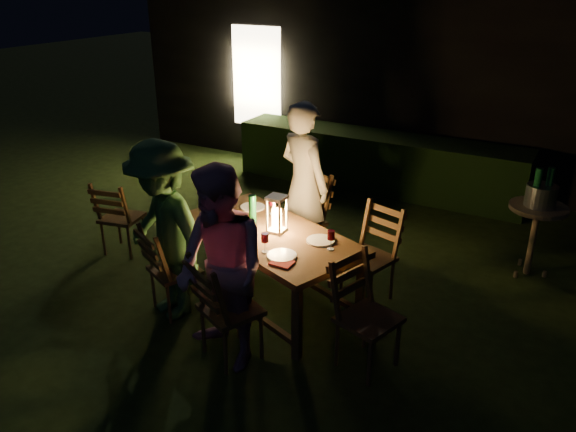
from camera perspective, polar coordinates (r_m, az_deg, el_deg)
The scene contains 29 objects.
garden_envelope at distance 10.15m, azimuth 17.07°, elevation 14.94°, with size 40.00×40.00×3.20m.
dining_table at distance 5.16m, azimuth -1.91°, elevation -2.32°, with size 2.00×1.48×0.75m.
chair_near_left at distance 5.32m, azimuth -11.48°, elevation -6.80°, with size 0.56×0.57×0.92m.
chair_near_right at distance 4.65m, azimuth -5.97°, elevation -11.05°, with size 0.59×0.61×0.98m.
chair_far_left at distance 6.07m, azimuth 1.25°, elevation -1.89°, with size 0.65×0.66×1.05m.
chair_far_right at distance 5.46m, azimuth 8.16°, elevation -5.58°, with size 0.54×0.56×0.96m.
chair_end at distance 4.58m, azimuth 7.90°, elevation -11.80°, with size 0.57×0.55×0.96m.
chair_spare at distance 6.55m, azimuth -16.48°, elevation -1.34°, with size 0.48×0.51×0.91m.
person_house_side at distance 5.88m, azimuth 1.64°, elevation 3.22°, with size 0.64×0.42×1.76m, color #F3E7CF.
person_opp_right at distance 4.34m, azimuth -6.80°, elevation -5.46°, with size 0.81×0.63×1.66m, color #B37B9F.
person_opp_left at distance 5.05m, azimuth -12.47°, elevation -1.58°, with size 1.07×0.62×1.66m, color #2E5C2E.
lantern at distance 5.06m, azimuth -1.15°, elevation 0.00°, with size 0.16×0.16×0.35m.
plate_far_left at distance 5.65m, azimuth -3.62°, elevation 0.91°, with size 0.25×0.25×0.01m, color white.
plate_near_left at distance 5.42m, azimuth -7.35°, elevation -0.24°, with size 0.25×0.25×0.01m, color white.
plate_far_right at distance 4.95m, azimuth 3.31°, elevation -2.50°, with size 0.25×0.25×0.01m, color white.
plate_near_right at distance 4.69m, azimuth -0.64°, elevation -4.02°, with size 0.25×0.25×0.01m, color white.
wineglass_a at distance 5.47m, azimuth -1.57°, elevation 1.08°, with size 0.06×0.06×0.18m, color #59070F, non-canonical shape.
wineglass_b at distance 5.58m, azimuth -7.49°, elevation 1.32°, with size 0.06×0.06×0.18m, color #59070F, non-canonical shape.
wineglass_c at distance 4.72m, azimuth -2.36°, elevation -2.73°, with size 0.06×0.06×0.18m, color #59070F, non-canonical shape.
wineglass_d at distance 4.78m, azimuth 4.37°, elevation -2.45°, with size 0.06×0.06×0.18m, color #59070F, non-canonical shape.
wineglass_e at distance 5.01m, azimuth -5.34°, elevation -1.23°, with size 0.06×0.06×0.18m, color silver, non-canonical shape.
bottle_table at distance 5.26m, azimuth -3.63°, elevation 0.69°, with size 0.07×0.07×0.28m, color #0F471E.
napkin_left at distance 5.07m, azimuth -5.82°, elevation -1.95°, with size 0.18×0.14×0.01m, color red.
napkin_right at distance 4.58m, azimuth -0.62°, elevation -4.78°, with size 0.18×0.14×0.01m, color red.
phone at distance 5.44m, azimuth -8.45°, elevation -0.26°, with size 0.14×0.07×0.01m, color black.
side_table at distance 6.20m, azimuth 24.00°, elevation 0.18°, with size 0.57×0.57×0.77m.
ice_bucket at distance 6.13m, azimuth 24.31°, elevation 1.90°, with size 0.30×0.30×0.22m, color #A5A8AD.
bottle_bucket_a at distance 6.08m, azimuth 23.88°, elevation 2.31°, with size 0.07×0.07×0.32m, color #0F471E.
bottle_bucket_b at distance 6.15m, azimuth 24.88°, elevation 2.36°, with size 0.07×0.07×0.32m, color #0F471E.
Camera 1 is at (2.16, -3.67, 2.93)m, focal length 35.00 mm.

